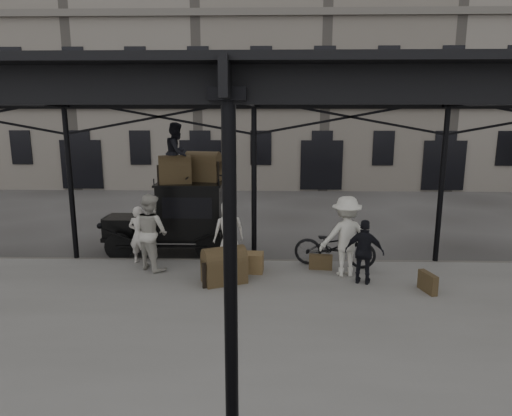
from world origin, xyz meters
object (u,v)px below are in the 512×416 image
at_px(bicycle, 335,246).
at_px(taxi, 181,214).
at_px(porter_left, 139,235).
at_px(porter_official, 364,252).
at_px(steamer_trunk_roof_near, 175,172).
at_px(steamer_trunk_platform, 224,268).

bearing_deg(bicycle, taxi, 82.98).
height_order(porter_left, bicycle, porter_left).
xyz_separation_m(porter_official, bicycle, (-0.52, 1.20, -0.22)).
bearing_deg(porter_left, bicycle, -170.88).
bearing_deg(steamer_trunk_roof_near, bicycle, -29.88).
distance_m(steamer_trunk_roof_near, steamer_trunk_platform, 3.56).
relative_size(porter_official, steamer_trunk_roof_near, 1.73).
distance_m(taxi, porter_official, 5.57).
xyz_separation_m(porter_official, steamer_trunk_platform, (-3.33, -0.04, -0.41)).
bearing_deg(taxi, porter_left, -123.37).
bearing_deg(porter_left, porter_official, 177.57).
relative_size(taxi, steamer_trunk_roof_near, 4.05).
xyz_separation_m(taxi, bicycle, (4.35, -1.49, -0.49)).
distance_m(porter_official, steamer_trunk_roof_near, 5.74).
bearing_deg(steamer_trunk_platform, bicycle, -0.04).
relative_size(taxi, porter_left, 2.32).
bearing_deg(porter_left, steamer_trunk_platform, 161.02).
height_order(porter_official, steamer_trunk_roof_near, steamer_trunk_roof_near).
relative_size(steamer_trunk_roof_near, steamer_trunk_platform, 0.90).
relative_size(porter_left, porter_official, 1.01).
bearing_deg(porter_official, taxi, -11.11).
xyz_separation_m(porter_official, steamer_trunk_roof_near, (-4.95, 2.44, 1.58)).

